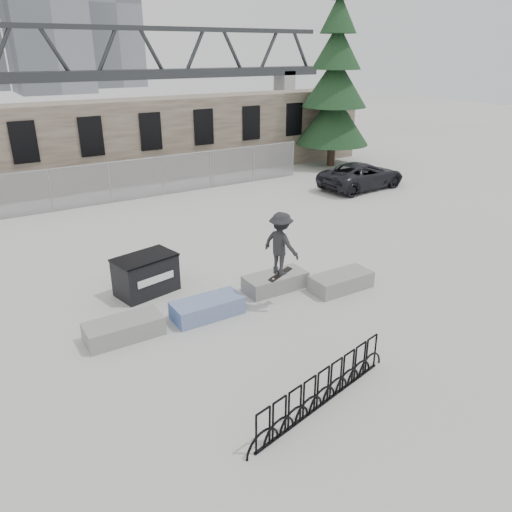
{
  "coord_description": "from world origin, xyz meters",
  "views": [
    {
      "loc": [
        -6.51,
        -11.47,
        7.03
      ],
      "look_at": [
        0.78,
        0.25,
        1.3
      ],
      "focal_mm": 35.0,
      "sensor_mm": 36.0,
      "label": 1
    }
  ],
  "objects_px": {
    "planter_center_left": "(207,307)",
    "skateboarder": "(281,244)",
    "planter_offset": "(341,281)",
    "suv": "(362,175)",
    "spruce_tree": "(335,87)",
    "planter_center_right": "(275,281)",
    "planter_far_left": "(124,328)",
    "bike_rack": "(323,388)",
    "dumpster": "(146,274)"
  },
  "relations": [
    {
      "from": "planter_center_left",
      "to": "bike_rack",
      "type": "height_order",
      "value": "bike_rack"
    },
    {
      "from": "planter_offset",
      "to": "bike_rack",
      "type": "height_order",
      "value": "bike_rack"
    },
    {
      "from": "planter_far_left",
      "to": "planter_offset",
      "type": "height_order",
      "value": "same"
    },
    {
      "from": "spruce_tree",
      "to": "planter_center_right",
      "type": "bearing_deg",
      "value": -135.07
    },
    {
      "from": "planter_offset",
      "to": "suv",
      "type": "relative_size",
      "value": 0.39
    },
    {
      "from": "planter_far_left",
      "to": "spruce_tree",
      "type": "bearing_deg",
      "value": 36.54
    },
    {
      "from": "suv",
      "to": "skateboarder",
      "type": "relative_size",
      "value": 2.57
    },
    {
      "from": "planter_center_right",
      "to": "bike_rack",
      "type": "distance_m",
      "value": 5.63
    },
    {
      "from": "planter_far_left",
      "to": "planter_center_right",
      "type": "height_order",
      "value": "same"
    },
    {
      "from": "planter_center_right",
      "to": "planter_center_left",
      "type": "bearing_deg",
      "value": -171.27
    },
    {
      "from": "planter_center_left",
      "to": "dumpster",
      "type": "relative_size",
      "value": 0.98
    },
    {
      "from": "planter_far_left",
      "to": "skateboarder",
      "type": "bearing_deg",
      "value": -9.34
    },
    {
      "from": "bike_rack",
      "to": "suv",
      "type": "bearing_deg",
      "value": 44.58
    },
    {
      "from": "planter_far_left",
      "to": "planter_center_right",
      "type": "distance_m",
      "value": 4.98
    },
    {
      "from": "suv",
      "to": "dumpster",
      "type": "bearing_deg",
      "value": 108.12
    },
    {
      "from": "dumpster",
      "to": "spruce_tree",
      "type": "distance_m",
      "value": 20.68
    },
    {
      "from": "skateboarder",
      "to": "planter_far_left",
      "type": "bearing_deg",
      "value": 64.97
    },
    {
      "from": "planter_center_left",
      "to": "skateboarder",
      "type": "bearing_deg",
      "value": -16.46
    },
    {
      "from": "planter_center_right",
      "to": "spruce_tree",
      "type": "distance_m",
      "value": 19.3
    },
    {
      "from": "planter_center_left",
      "to": "planter_center_right",
      "type": "distance_m",
      "value": 2.62
    },
    {
      "from": "suv",
      "to": "skateboarder",
      "type": "xyz_separation_m",
      "value": [
        -11.45,
        -8.85,
        1.27
      ]
    },
    {
      "from": "planter_offset",
      "to": "planter_center_right",
      "type": "bearing_deg",
      "value": 148.59
    },
    {
      "from": "planter_center_right",
      "to": "suv",
      "type": "relative_size",
      "value": 0.39
    },
    {
      "from": "planter_offset",
      "to": "dumpster",
      "type": "xyz_separation_m",
      "value": [
        -5.29,
        3.02,
        0.33
      ]
    },
    {
      "from": "planter_center_right",
      "to": "spruce_tree",
      "type": "height_order",
      "value": "spruce_tree"
    },
    {
      "from": "planter_center_left",
      "to": "skateboarder",
      "type": "xyz_separation_m",
      "value": [
        2.07,
        -0.61,
        1.7
      ]
    },
    {
      "from": "planter_center_left",
      "to": "planter_offset",
      "type": "bearing_deg",
      "value": -8.93
    },
    {
      "from": "bike_rack",
      "to": "skateboarder",
      "type": "height_order",
      "value": "skateboarder"
    },
    {
      "from": "spruce_tree",
      "to": "planter_offset",
      "type": "bearing_deg",
      "value": -128.75
    },
    {
      "from": "bike_rack",
      "to": "dumpster",
      "type": "bearing_deg",
      "value": 100.04
    },
    {
      "from": "planter_offset",
      "to": "bike_rack",
      "type": "bearing_deg",
      "value": -134.78
    },
    {
      "from": "dumpster",
      "to": "bike_rack",
      "type": "xyz_separation_m",
      "value": [
        1.25,
        -7.09,
        -0.17
      ]
    },
    {
      "from": "planter_center_right",
      "to": "planter_offset",
      "type": "bearing_deg",
      "value": -31.41
    },
    {
      "from": "spruce_tree",
      "to": "planter_center_left",
      "type": "bearing_deg",
      "value": -139.31
    },
    {
      "from": "planter_offset",
      "to": "planter_center_left",
      "type": "bearing_deg",
      "value": 171.07
    },
    {
      "from": "spruce_tree",
      "to": "suv",
      "type": "height_order",
      "value": "spruce_tree"
    },
    {
      "from": "dumpster",
      "to": "bike_rack",
      "type": "height_order",
      "value": "dumpster"
    },
    {
      "from": "bike_rack",
      "to": "suv",
      "type": "distance_m",
      "value": 18.52
    },
    {
      "from": "spruce_tree",
      "to": "skateboarder",
      "type": "distance_m",
      "value": 20.04
    },
    {
      "from": "planter_offset",
      "to": "spruce_tree",
      "type": "height_order",
      "value": "spruce_tree"
    },
    {
      "from": "suv",
      "to": "skateboarder",
      "type": "height_order",
      "value": "skateboarder"
    },
    {
      "from": "planter_center_right",
      "to": "skateboarder",
      "type": "relative_size",
      "value": 1.01
    },
    {
      "from": "spruce_tree",
      "to": "planter_far_left",
      "type": "bearing_deg",
      "value": -143.46
    },
    {
      "from": "planter_center_left",
      "to": "bike_rack",
      "type": "xyz_separation_m",
      "value": [
        0.33,
        -4.75,
        0.16
      ]
    },
    {
      "from": "planter_far_left",
      "to": "dumpster",
      "type": "height_order",
      "value": "dumpster"
    },
    {
      "from": "planter_center_right",
      "to": "planter_offset",
      "type": "relative_size",
      "value": 1.0
    },
    {
      "from": "planter_offset",
      "to": "spruce_tree",
      "type": "relative_size",
      "value": 0.17
    },
    {
      "from": "planter_center_left",
      "to": "suv",
      "type": "xyz_separation_m",
      "value": [
        13.52,
        8.24,
        0.43
      ]
    },
    {
      "from": "planter_far_left",
      "to": "dumpster",
      "type": "distance_m",
      "value": 2.67
    },
    {
      "from": "planter_offset",
      "to": "suv",
      "type": "bearing_deg",
      "value": 44.29
    }
  ]
}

